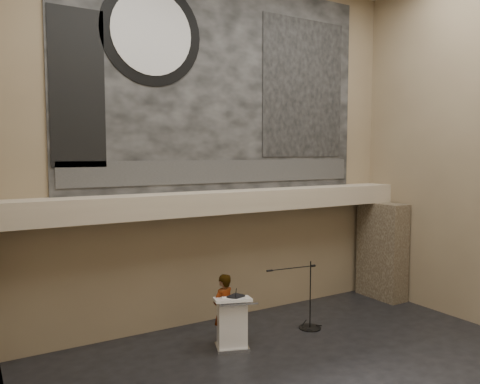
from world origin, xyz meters
TOP-DOWN VIEW (x-y plane):
  - wall_back at (0.00, 4.00)m, footprint 10.00×0.02m
  - wall_left at (-5.00, 0.00)m, footprint 0.02×8.00m
  - soffit at (0.00, 3.60)m, footprint 10.00×0.80m
  - sprinkler_left at (-1.60, 3.55)m, footprint 0.04×0.04m
  - sprinkler_right at (1.90, 3.55)m, footprint 0.04×0.04m
  - banner at (0.00, 3.97)m, footprint 8.00×0.05m
  - banner_text_strip at (0.00, 3.93)m, footprint 7.76×0.02m
  - banner_clock_rim at (-1.80, 3.93)m, footprint 2.30×0.02m
  - banner_clock_face at (-1.80, 3.91)m, footprint 1.84×0.02m
  - banner_building_print at (2.40, 3.93)m, footprint 2.60×0.02m
  - banner_brick_print at (-3.40, 3.93)m, footprint 1.10×0.02m
  - stone_pier at (4.65, 3.15)m, footprint 0.60×1.40m
  - lectern at (-0.77, 2.23)m, footprint 0.89×0.76m
  - binder at (-0.69, 2.22)m, footprint 0.39×0.35m
  - papers at (-0.89, 2.21)m, footprint 0.28×0.33m
  - speaker_person at (-0.81, 2.54)m, footprint 0.64×0.52m
  - mic_stand at (1.34, 2.32)m, footprint 1.38×0.52m

SIDE VIEW (x-z plane):
  - mic_stand at x=1.34m, z-range -0.57..1.03m
  - lectern at x=-0.77m, z-range -0.02..1.12m
  - speaker_person at x=-0.81m, z-range 0.00..1.53m
  - papers at x=-0.89m, z-range 1.10..1.10m
  - binder at x=-0.69m, z-range 1.10..1.14m
  - stone_pier at x=4.65m, z-range 0.00..2.70m
  - sprinkler_left at x=-1.60m, z-range 2.64..2.70m
  - sprinkler_right at x=1.90m, z-range 2.64..2.70m
  - soffit at x=0.00m, z-range 2.70..3.20m
  - banner_text_strip at x=0.00m, z-range 3.38..3.93m
  - wall_back at x=0.00m, z-range 0.00..8.50m
  - wall_left at x=-5.00m, z-range 0.00..8.50m
  - banner_brick_print at x=-3.40m, z-range 3.80..7.00m
  - banner at x=0.00m, z-range 3.20..8.20m
  - banner_building_print at x=2.40m, z-range 4.00..7.60m
  - banner_clock_rim at x=-1.80m, z-range 5.55..7.85m
  - banner_clock_face at x=-1.80m, z-range 5.78..7.62m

